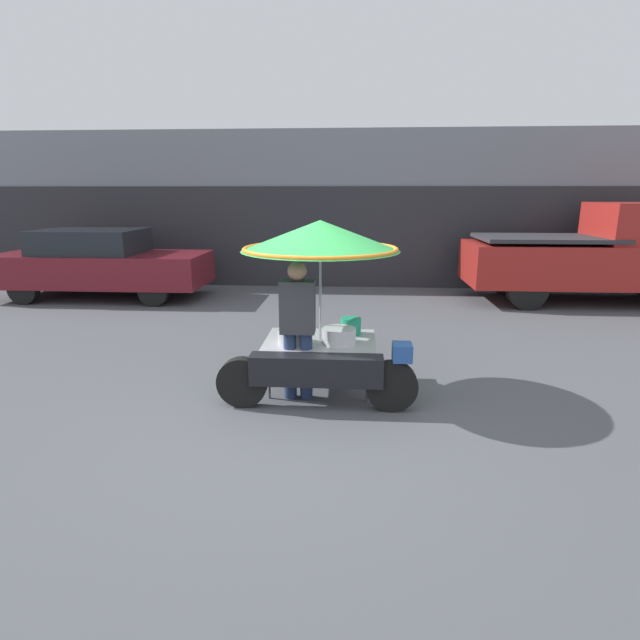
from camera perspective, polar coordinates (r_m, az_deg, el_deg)
The scene contains 6 objects.
ground_plane at distance 5.26m, azimuth -2.78°, elevation -11.21°, with size 36.00×36.00×0.00m, color #4C4F54.
shopfront_building at distance 13.21m, azimuth 1.44°, elevation 12.56°, with size 28.00×2.06×3.70m.
vendor_motorcycle_cart at distance 5.61m, azimuth 0.06°, elevation 6.55°, with size 2.16×1.80×1.97m.
vendor_person at distance 5.48m, azimuth -2.56°, elevation -0.46°, with size 0.38×0.22×1.56m.
parked_car at distance 11.91m, azimuth -23.81°, elevation 5.95°, with size 4.47×1.69×1.49m.
pickup_truck at distance 11.94m, azimuth 29.51°, elevation 6.40°, with size 5.18×1.79×2.06m.
Camera 1 is at (0.57, -4.71, 2.28)m, focal length 28.00 mm.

